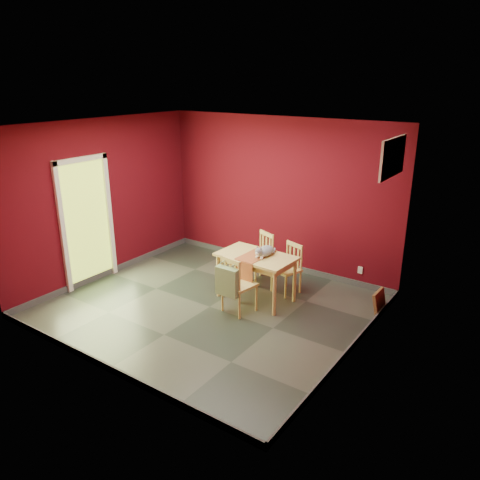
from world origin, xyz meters
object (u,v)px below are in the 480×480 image
Objects in this scene: dining_table at (256,261)px; chair_near at (237,284)px; picture_frame at (379,303)px; chair_far_left at (260,257)px; cat at (265,249)px; tote_bag at (227,282)px; chair_far_right at (288,268)px.

dining_table is 0.55m from chair_near.
chair_near reaches higher than picture_frame.
chair_far_left is 0.81m from cat.
dining_table is 2.85× the size of cat.
chair_near is at bearing -101.22° from cat.
tote_bag is 1.36× the size of picture_frame.
tote_bag is (-0.01, -0.73, -0.08)m from dining_table.
picture_frame is at bearing 19.03° from dining_table.
chair_far_left is at bearing 171.02° from chair_far_right.
chair_far_left is at bearing 105.95° from chair_near.
chair_near is at bearing -147.25° from picture_frame.
chair_far_left is 2.03× the size of cat.
chair_far_left is 0.60m from chair_far_right.
chair_far_right is at bearing 76.79° from tote_bag.
tote_bag is (0.30, -1.35, 0.12)m from chair_far_left.
dining_table is 0.74m from tote_bag.
chair_far_right is at bearing 70.72° from cat.
chair_far_right is 1.92× the size of cat.
chair_far_right is 1.08m from chair_near.
chair_far_right is 1.65× the size of tote_bag.
tote_bag is at bearing -103.21° from chair_far_right.
chair_near reaches higher than tote_bag.
chair_near is 1.81× the size of tote_bag.
chair_far_right is 2.24× the size of picture_frame.
tote_bag is at bearing -77.42° from chair_far_left.
chair_far_left is 1.06× the size of chair_far_right.
chair_near reaches higher than chair_far_left.
dining_table is 1.40× the size of chair_far_left.
tote_bag reaches higher than chair_far_right.
chair_near is 2.11m from picture_frame.
dining_table is 1.93m from picture_frame.
chair_far_right reaches higher than dining_table.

